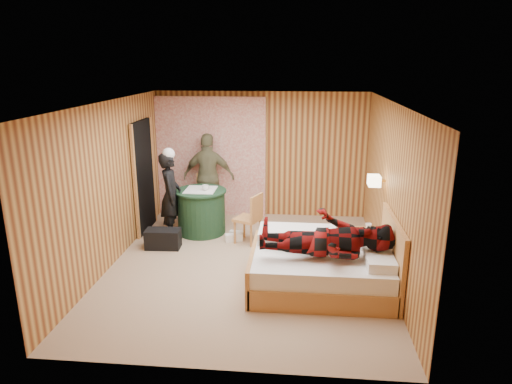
# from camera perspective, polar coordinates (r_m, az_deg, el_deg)

# --- Properties ---
(floor) EXTENTS (4.20, 5.00, 0.01)m
(floor) POSITION_cam_1_polar(r_m,az_deg,el_deg) (7.19, -1.13, -9.19)
(floor) COLOR tan
(floor) RESTS_ON ground
(ceiling) EXTENTS (4.20, 5.00, 0.01)m
(ceiling) POSITION_cam_1_polar(r_m,az_deg,el_deg) (6.52, -1.26, 11.07)
(ceiling) COLOR white
(ceiling) RESTS_ON wall_back
(wall_back) EXTENTS (4.20, 0.02, 2.50)m
(wall_back) POSITION_cam_1_polar(r_m,az_deg,el_deg) (9.17, 0.61, 4.67)
(wall_back) COLOR tan
(wall_back) RESTS_ON floor
(wall_left) EXTENTS (0.02, 5.00, 2.50)m
(wall_left) POSITION_cam_1_polar(r_m,az_deg,el_deg) (7.29, -17.82, 0.85)
(wall_left) COLOR tan
(wall_left) RESTS_ON floor
(wall_right) EXTENTS (0.02, 5.00, 2.50)m
(wall_right) POSITION_cam_1_polar(r_m,az_deg,el_deg) (6.84, 16.57, -0.03)
(wall_right) COLOR tan
(wall_right) RESTS_ON floor
(curtain) EXTENTS (2.20, 0.08, 2.40)m
(curtain) POSITION_cam_1_polar(r_m,az_deg,el_deg) (9.25, -5.63, 4.37)
(curtain) COLOR #F1E3D1
(curtain) RESTS_ON floor
(doorway) EXTENTS (0.06, 0.90, 2.05)m
(doorway) POSITION_cam_1_polar(r_m,az_deg,el_deg) (8.59, -13.87, 1.86)
(doorway) COLOR black
(doorway) RESTS_ON floor
(wall_lamp) EXTENTS (0.26, 0.24, 0.16)m
(wall_lamp) POSITION_cam_1_polar(r_m,az_deg,el_deg) (7.22, 14.57, 1.38)
(wall_lamp) COLOR gold
(wall_lamp) RESTS_ON wall_right
(bed) EXTENTS (1.96, 1.51, 1.04)m
(bed) POSITION_cam_1_polar(r_m,az_deg,el_deg) (6.54, 8.29, -9.16)
(bed) COLOR #E9A95F
(bed) RESTS_ON floor
(nightstand) EXTENTS (0.39, 0.53, 0.52)m
(nightstand) POSITION_cam_1_polar(r_m,az_deg,el_deg) (7.39, 13.86, -6.70)
(nightstand) COLOR #E9A95F
(nightstand) RESTS_ON floor
(round_table) EXTENTS (0.93, 0.93, 0.83)m
(round_table) POSITION_cam_1_polar(r_m,az_deg,el_deg) (8.43, -6.85, -2.36)
(round_table) COLOR #1F452C
(round_table) RESTS_ON floor
(chair_far) EXTENTS (0.52, 0.52, 0.93)m
(chair_far) POSITION_cam_1_polar(r_m,az_deg,el_deg) (9.08, -6.05, -0.16)
(chair_far) COLOR #E9A95F
(chair_far) RESTS_ON floor
(chair_near) EXTENTS (0.53, 0.53, 0.89)m
(chair_near) POSITION_cam_1_polar(r_m,az_deg,el_deg) (7.85, -0.58, -2.89)
(chair_near) COLOR #E9A95F
(chair_near) RESTS_ON floor
(duffel_bag) EXTENTS (0.59, 0.34, 0.33)m
(duffel_bag) POSITION_cam_1_polar(r_m,az_deg,el_deg) (7.93, -11.54, -5.75)
(duffel_bag) COLOR black
(duffel_bag) RESTS_ON floor
(sneaker_left) EXTENTS (0.27, 0.15, 0.11)m
(sneaker_left) POSITION_cam_1_polar(r_m,az_deg,el_deg) (8.27, -2.45, -5.27)
(sneaker_left) COLOR white
(sneaker_left) RESTS_ON floor
(sneaker_right) EXTENTS (0.32, 0.20, 0.13)m
(sneaker_right) POSITION_cam_1_polar(r_m,az_deg,el_deg) (8.09, -2.80, -5.70)
(sneaker_right) COLOR white
(sneaker_right) RESTS_ON floor
(woman_standing) EXTENTS (0.48, 0.63, 1.55)m
(woman_standing) POSITION_cam_1_polar(r_m,az_deg,el_deg) (8.21, -10.62, -0.42)
(woman_standing) COLOR black
(woman_standing) RESTS_ON floor
(man_at_table) EXTENTS (1.02, 0.45, 1.72)m
(man_at_table) POSITION_cam_1_polar(r_m,az_deg,el_deg) (9.04, -5.91, 1.89)
(man_at_table) COLOR #706E4B
(man_at_table) RESTS_ON floor
(man_on_bed) EXTENTS (0.86, 0.67, 1.77)m
(man_on_bed) POSITION_cam_1_polar(r_m,az_deg,el_deg) (6.08, 8.84, -4.55)
(man_on_bed) COLOR maroon
(man_on_bed) RESTS_ON bed
(book_lower) EXTENTS (0.23, 0.27, 0.02)m
(book_lower) POSITION_cam_1_polar(r_m,az_deg,el_deg) (7.25, 14.06, -4.96)
(book_lower) COLOR white
(book_lower) RESTS_ON nightstand
(book_upper) EXTENTS (0.27, 0.28, 0.02)m
(book_upper) POSITION_cam_1_polar(r_m,az_deg,el_deg) (7.24, 14.07, -4.81)
(book_upper) COLOR white
(book_upper) RESTS_ON nightstand
(cup_nightstand) EXTENTS (0.11, 0.11, 0.09)m
(cup_nightstand) POSITION_cam_1_polar(r_m,az_deg,el_deg) (7.40, 13.88, -4.20)
(cup_nightstand) COLOR white
(cup_nightstand) RESTS_ON nightstand
(cup_table) EXTENTS (0.13, 0.13, 0.10)m
(cup_table) POSITION_cam_1_polar(r_m,az_deg,el_deg) (8.23, -6.35, 0.54)
(cup_table) COLOR white
(cup_table) RESTS_ON round_table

